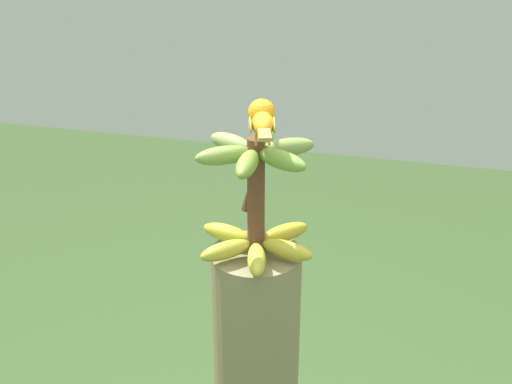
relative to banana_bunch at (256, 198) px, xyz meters
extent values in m
cylinder|color=brown|center=(0.00, 0.00, 0.00)|extent=(0.04, 0.04, 0.29)
ellipsoid|color=gold|center=(0.08, -0.02, -0.11)|extent=(0.14, 0.07, 0.04)
ellipsoid|color=#ABA332|center=(0.06, 0.06, -0.11)|extent=(0.12, 0.12, 0.04)
ellipsoid|color=gold|center=(-0.02, 0.08, -0.11)|extent=(0.07, 0.14, 0.04)
ellipsoid|color=gold|center=(-0.08, 0.02, -0.11)|extent=(0.14, 0.07, 0.04)
ellipsoid|color=gold|center=(-0.06, -0.06, -0.11)|extent=(0.12, 0.12, 0.04)
ellipsoid|color=#A9A52F|center=(0.02, -0.08, -0.11)|extent=(0.07, 0.14, 0.04)
ellipsoid|color=olive|center=(0.00, 0.07, 0.11)|extent=(0.05, 0.13, 0.04)
ellipsoid|color=olive|center=(-0.07, 0.03, 0.11)|extent=(0.13, 0.10, 0.04)
ellipsoid|color=olive|center=(-0.06, -0.04, 0.11)|extent=(0.13, 0.10, 0.04)
ellipsoid|color=olive|center=(0.00, -0.07, 0.11)|extent=(0.05, 0.13, 0.04)
ellipsoid|color=olive|center=(0.07, -0.03, 0.11)|extent=(0.13, 0.10, 0.04)
ellipsoid|color=olive|center=(0.06, 0.04, 0.11)|extent=(0.13, 0.10, 0.04)
cone|color=#4C2D1E|center=(0.03, -0.03, -0.02)|extent=(0.04, 0.04, 0.06)
cylinder|color=#C68933|center=(-0.04, 0.03, 0.16)|extent=(0.01, 0.01, 0.02)
cylinder|color=#C68933|center=(-0.01, 0.04, 0.16)|extent=(0.01, 0.01, 0.02)
ellipsoid|color=orange|center=(-0.02, 0.04, 0.19)|extent=(0.07, 0.10, 0.05)
ellipsoid|color=olive|center=(-0.05, 0.04, 0.19)|extent=(0.03, 0.07, 0.03)
ellipsoid|color=olive|center=(0.00, 0.05, 0.19)|extent=(0.03, 0.07, 0.03)
cube|color=olive|center=(-0.05, 0.11, 0.20)|extent=(0.04, 0.06, 0.01)
sphere|color=orange|center=(-0.01, 0.00, 0.21)|extent=(0.06, 0.06, 0.06)
sphere|color=black|center=(0.01, 0.00, 0.21)|extent=(0.01, 0.01, 0.01)
cone|color=orange|center=(0.00, -0.04, 0.21)|extent=(0.03, 0.04, 0.02)
camera|label=1|loc=(-0.34, 1.31, 0.66)|focal=46.38mm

